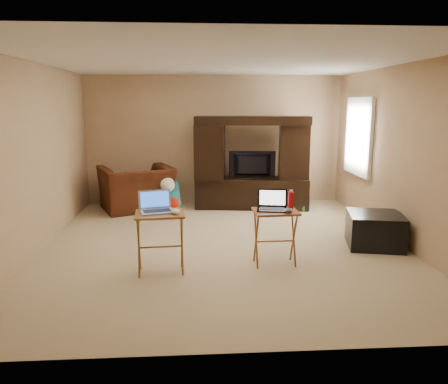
{
  "coord_description": "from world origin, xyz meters",
  "views": [
    {
      "loc": [
        -0.37,
        -5.9,
        1.96
      ],
      "look_at": [
        0.0,
        -0.2,
        0.8
      ],
      "focal_mm": 35.0,
      "sensor_mm": 36.0,
      "label": 1
    }
  ],
  "objects": [
    {
      "name": "entertainment_center",
      "position": [
        0.68,
        2.18,
        0.87
      ],
      "size": [
        2.17,
        0.8,
        1.73
      ],
      "primitive_type": "cube",
      "rotation": [
        0.0,
        0.0,
        -0.13
      ],
      "color": "black",
      "rests_on": "floor"
    },
    {
      "name": "water_bottle",
      "position": [
        0.79,
        -0.74,
        0.79
      ],
      "size": [
        0.07,
        0.07,
        0.21
      ],
      "primitive_type": "cylinder",
      "color": "red",
      "rests_on": "tray_table_right"
    },
    {
      "name": "wall_left",
      "position": [
        -2.5,
        0.0,
        1.25
      ],
      "size": [
        0.0,
        5.5,
        5.5
      ],
      "primitive_type": "plane",
      "rotation": [
        1.57,
        0.0,
        1.57
      ],
      "color": "tan",
      "rests_on": "ground"
    },
    {
      "name": "recliner",
      "position": [
        -1.47,
        2.17,
        0.41
      ],
      "size": [
        1.58,
        1.49,
        0.81
      ],
      "primitive_type": "imported",
      "rotation": [
        0.0,
        0.0,
        3.54
      ],
      "color": "#471F0F",
      "rests_on": "floor"
    },
    {
      "name": "wall_right",
      "position": [
        2.5,
        0.0,
        1.25
      ],
      "size": [
        0.0,
        5.5,
        5.5
      ],
      "primitive_type": "plane",
      "rotation": [
        1.57,
        0.0,
        -1.57
      ],
      "color": "tan",
      "rests_on": "ground"
    },
    {
      "name": "tray_table_right",
      "position": [
        0.59,
        -0.82,
        0.34
      ],
      "size": [
        0.55,
        0.44,
        0.69
      ],
      "primitive_type": "cube",
      "rotation": [
        0.0,
        0.0,
        0.04
      ],
      "color": "brown",
      "rests_on": "floor"
    },
    {
      "name": "ceiling",
      "position": [
        0.0,
        0.0,
        2.5
      ],
      "size": [
        5.5,
        5.5,
        0.0
      ],
      "primitive_type": "plane",
      "rotation": [
        3.14,
        0.0,
        0.0
      ],
      "color": "silver",
      "rests_on": "ground"
    },
    {
      "name": "laptop_left",
      "position": [
        -0.83,
        -0.96,
        0.84
      ],
      "size": [
        0.44,
        0.39,
        0.24
      ],
      "primitive_type": "cube",
      "rotation": [
        0.0,
        0.0,
        0.25
      ],
      "color": "#A2A2A6",
      "rests_on": "tray_table_left"
    },
    {
      "name": "window_frame",
      "position": [
        2.46,
        1.55,
        1.4
      ],
      "size": [
        0.06,
        1.14,
        1.34
      ],
      "primitive_type": "cube",
      "color": "white",
      "rests_on": "ground"
    },
    {
      "name": "floor",
      "position": [
        0.0,
        0.0,
        0.0
      ],
      "size": [
        5.5,
        5.5,
        0.0
      ],
      "primitive_type": "plane",
      "color": "#CAB08C",
      "rests_on": "ground"
    },
    {
      "name": "wall_back",
      "position": [
        0.0,
        2.75,
        1.25
      ],
      "size": [
        5.0,
        0.0,
        5.0
      ],
      "primitive_type": "plane",
      "rotation": [
        1.57,
        0.0,
        0.0
      ],
      "color": "tan",
      "rests_on": "ground"
    },
    {
      "name": "tray_table_left",
      "position": [
        -0.8,
        -0.99,
        0.36
      ],
      "size": [
        0.59,
        0.49,
        0.72
      ],
      "primitive_type": "cube",
      "rotation": [
        0.0,
        0.0,
        0.08
      ],
      "color": "#AA6B29",
      "rests_on": "floor"
    },
    {
      "name": "child_rocker",
      "position": [
        -0.89,
        1.79,
        0.29
      ],
      "size": [
        0.58,
        0.62,
        0.58
      ],
      "primitive_type": null,
      "rotation": [
        0.0,
        0.0,
        0.37
      ],
      "color": "#16717D",
      "rests_on": "floor"
    },
    {
      "name": "push_toy",
      "position": [
        1.47,
        1.96,
        0.2
      ],
      "size": [
        0.53,
        0.38,
        0.39
      ],
      "primitive_type": null,
      "rotation": [
        0.0,
        0.0,
        -0.01
      ],
      "color": "blue",
      "rests_on": "floor"
    },
    {
      "name": "mouse_right",
      "position": [
        0.72,
        -0.94,
        0.72
      ],
      "size": [
        0.12,
        0.16,
        0.06
      ],
      "primitive_type": "ellipsoid",
      "rotation": [
        0.0,
        0.0,
        -0.23
      ],
      "color": "#393A3E",
      "rests_on": "tray_table_right"
    },
    {
      "name": "plush_toy",
      "position": [
        -0.75,
        1.49,
        0.19
      ],
      "size": [
        0.34,
        0.28,
        0.37
      ],
      "primitive_type": null,
      "color": "red",
      "rests_on": "floor"
    },
    {
      "name": "ottoman",
      "position": [
        2.11,
        -0.2,
        0.23
      ],
      "size": [
        0.86,
        0.86,
        0.46
      ],
      "primitive_type": "cube",
      "rotation": [
        0.0,
        0.0,
        -0.22
      ],
      "color": "black",
      "rests_on": "floor"
    },
    {
      "name": "mouse_left",
      "position": [
        -0.61,
        -1.06,
        0.75
      ],
      "size": [
        0.13,
        0.17,
        0.06
      ],
      "primitive_type": "ellipsoid",
      "rotation": [
        0.0,
        0.0,
        0.31
      ],
      "color": "silver",
      "rests_on": "tray_table_left"
    },
    {
      "name": "laptop_right",
      "position": [
        0.55,
        -0.8,
        0.81
      ],
      "size": [
        0.41,
        0.35,
        0.24
      ],
      "primitive_type": "cube",
      "rotation": [
        0.0,
        0.0,
        -0.18
      ],
      "color": "black",
      "rests_on": "tray_table_right"
    },
    {
      "name": "television",
      "position": [
        0.68,
        2.14,
        0.83
      ],
      "size": [
        0.89,
        0.18,
        0.51
      ],
      "primitive_type": "imported",
      "rotation": [
        0.0,
        0.0,
        3.07
      ],
      "color": "black",
      "rests_on": "entertainment_center"
    },
    {
      "name": "wall_front",
      "position": [
        0.0,
        -2.75,
        1.25
      ],
      "size": [
        5.0,
        0.0,
        5.0
      ],
      "primitive_type": "plane",
      "rotation": [
        -1.57,
        0.0,
        0.0
      ],
      "color": "tan",
      "rests_on": "ground"
    },
    {
      "name": "window_pane",
      "position": [
        2.48,
        1.55,
        1.4
      ],
      "size": [
        0.0,
        1.2,
        1.2
      ],
      "primitive_type": "plane",
      "rotation": [
        1.57,
        0.0,
        -1.57
      ],
      "color": "white",
      "rests_on": "ground"
    }
  ]
}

